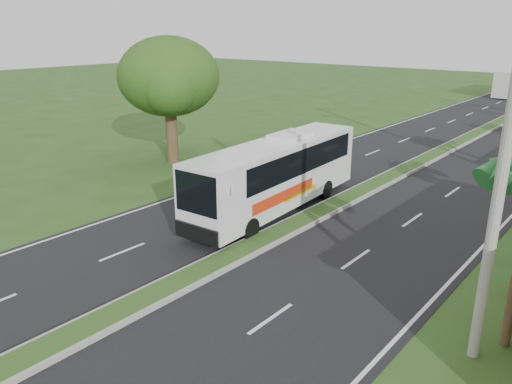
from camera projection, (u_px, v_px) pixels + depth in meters
The scene contains 8 objects.
ground at pixel (187, 281), 16.43m from camera, with size 180.00×180.00×0.00m, color #2D4519.
road_asphalt at pixel (424, 161), 31.06m from camera, with size 14.00×160.00×0.02m, color black.
median_strip at pixel (424, 160), 31.03m from camera, with size 1.20×160.00×0.18m.
lane_edge_left at pixel (331, 146), 35.11m from camera, with size 0.12×160.00×0.01m, color silver.
shade_tree at pixel (168, 79), 29.50m from camera, with size 6.30×6.00×7.54m.
utility_pole_a at pixel (508, 137), 10.97m from camera, with size 1.60×0.28×11.00m.
coach_bus_main at pixel (277, 171), 22.23m from camera, with size 2.86×10.70×3.42m.
motorcyclist at pixel (310, 178), 24.88m from camera, with size 1.68×0.90×2.21m.
Camera 1 is at (11.10, -9.85, 7.98)m, focal length 35.00 mm.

